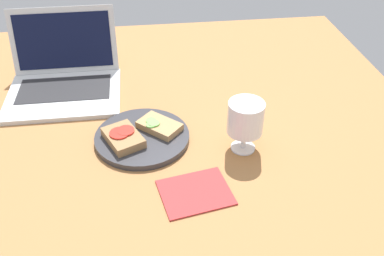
{
  "coord_description": "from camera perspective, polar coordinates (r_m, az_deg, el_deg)",
  "views": [
    {
      "loc": [
        -5.36,
        -89.94,
        70.5
      ],
      "look_at": [
        5.33,
        -6.44,
        8.0
      ],
      "focal_mm": 40.0,
      "sensor_mm": 36.0,
      "label": 1
    }
  ],
  "objects": [
    {
      "name": "wooden_table",
      "position": [
        1.13,
        -3.09,
        -0.92
      ],
      "size": [
        140.0,
        140.0,
        3.0
      ],
      "primitive_type": "cube",
      "color": "#9E6B3D",
      "rests_on": "ground"
    },
    {
      "name": "sandwich_with_cucumber",
      "position": [
        1.1,
        -4.41,
        0.31
      ],
      "size": [
        12.36,
        12.12,
        2.23
      ],
      "color": "#A88456",
      "rests_on": "plate"
    },
    {
      "name": "wine_glass",
      "position": [
        1.02,
        7.13,
        1.07
      ],
      "size": [
        8.67,
        8.67,
        13.32
      ],
      "color": "white",
      "rests_on": "wooden_table"
    },
    {
      "name": "plate",
      "position": [
        1.09,
        -6.65,
        -1.24
      ],
      "size": [
        24.05,
        24.05,
        1.59
      ],
      "primitive_type": "cylinder",
      "color": "#333338",
      "rests_on": "wooden_table"
    },
    {
      "name": "laptop",
      "position": [
        1.34,
        -16.7,
        6.65
      ],
      "size": [
        32.47,
        31.19,
        20.68
      ],
      "color": "silver",
      "rests_on": "wooden_table"
    },
    {
      "name": "sandwich_with_tomato",
      "position": [
        1.07,
        -9.17,
        -1.22
      ],
      "size": [
        11.29,
        12.91,
        2.7
      ],
      "color": "#937047",
      "rests_on": "plate"
    },
    {
      "name": "napkin",
      "position": [
        0.95,
        0.45,
        -8.58
      ],
      "size": [
        17.16,
        14.93,
        0.4
      ],
      "primitive_type": "cube",
      "rotation": [
        0.0,
        0.0,
        0.19
      ],
      "color": "#B23333",
      "rests_on": "wooden_table"
    }
  ]
}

